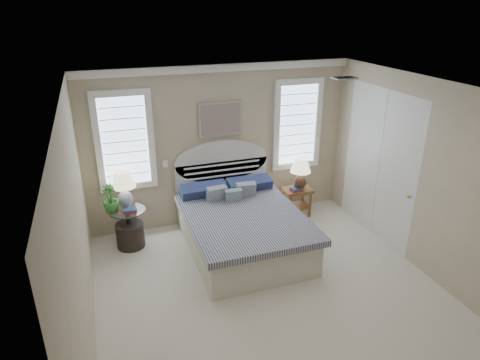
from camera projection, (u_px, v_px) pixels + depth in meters
name	position (u px, v px, depth m)	size (l,w,h in m)	color
floor	(277.00, 302.00, 5.54)	(4.50, 5.00, 0.01)	beige
ceiling	(286.00, 94.00, 4.49)	(4.50, 5.00, 0.01)	silver
wall_back	(220.00, 146.00, 7.19)	(4.50, 0.02, 2.70)	#C4B193
wall_left	(79.00, 242.00, 4.34)	(0.02, 5.00, 2.70)	#C4B193
wall_right	(436.00, 184.00, 5.69)	(0.02, 5.00, 2.70)	#C4B193
crown_molding	(220.00, 68.00, 6.66)	(4.50, 0.08, 0.12)	white
hvac_vent	(344.00, 78.00, 5.56)	(0.30, 0.20, 0.02)	#B2B2B2
switch_plate	(165.00, 164.00, 6.97)	(0.08, 0.01, 0.12)	white
window_left	(125.00, 141.00, 6.61)	(0.90, 0.06, 1.60)	#C9E4FF
window_right	(297.00, 124.00, 7.50)	(0.90, 0.06, 1.60)	#C9E4FF
painting	(221.00, 119.00, 6.97)	(0.74, 0.04, 0.58)	silver
closet_door	(378.00, 165.00, 6.79)	(0.02, 1.80, 2.40)	silver
bed	(241.00, 225.00, 6.66)	(1.72, 2.28, 1.47)	#BBB5A4
side_table_left	(129.00, 224.00, 6.68)	(0.56, 0.56, 0.63)	black
nightstand_right	(297.00, 195.00, 7.65)	(0.50, 0.40, 0.53)	brown
floor_pot	(130.00, 235.00, 6.73)	(0.44, 0.44, 0.40)	black
lamp_left	(124.00, 186.00, 6.54)	(0.43, 0.43, 0.60)	silver
lamp_right	(301.00, 171.00, 7.42)	(0.40, 0.40, 0.58)	black
potted_plant	(111.00, 199.00, 6.44)	(0.25, 0.25, 0.44)	#3B742E
books_left	(130.00, 211.00, 6.51)	(0.22, 0.17, 0.05)	#A7292A
books_right	(296.00, 189.00, 7.48)	(0.22, 0.17, 0.06)	#A7292A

